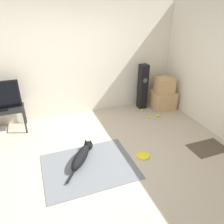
{
  "coord_description": "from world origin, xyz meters",
  "views": [
    {
      "loc": [
        -0.88,
        -2.84,
        2.52
      ],
      "look_at": [
        0.57,
        0.98,
        0.45
      ],
      "focal_mm": 35.0,
      "sensor_mm": 36.0,
      "label": 1
    }
  ],
  "objects_px": {
    "cardboard_box_upper": "(164,85)",
    "cardboard_box_lower": "(163,100)",
    "frisbee": "(143,156)",
    "tv_stand": "(1,113)",
    "tennis_ball_by_boxes": "(158,116)",
    "tennis_ball_loose_on_carpet": "(142,110)",
    "tennis_ball_near_speaker": "(149,117)",
    "dog": "(82,155)",
    "floor_speaker": "(143,87)"
  },
  "relations": [
    {
      "from": "cardboard_box_upper",
      "to": "cardboard_box_lower",
      "type": "bearing_deg",
      "value": 44.93
    },
    {
      "from": "frisbee",
      "to": "tv_stand",
      "type": "height_order",
      "value": "tv_stand"
    },
    {
      "from": "frisbee",
      "to": "cardboard_box_lower",
      "type": "distance_m",
      "value": 2.19
    },
    {
      "from": "tv_stand",
      "to": "tennis_ball_by_boxes",
      "type": "height_order",
      "value": "tv_stand"
    },
    {
      "from": "frisbee",
      "to": "tennis_ball_loose_on_carpet",
      "type": "height_order",
      "value": "tennis_ball_loose_on_carpet"
    },
    {
      "from": "cardboard_box_upper",
      "to": "tennis_ball_by_boxes",
      "type": "bearing_deg",
      "value": -132.88
    },
    {
      "from": "cardboard_box_upper",
      "to": "tennis_ball_near_speaker",
      "type": "bearing_deg",
      "value": -147.49
    },
    {
      "from": "cardboard_box_lower",
      "to": "dog",
      "type": "bearing_deg",
      "value": -151.46
    },
    {
      "from": "frisbee",
      "to": "tennis_ball_near_speaker",
      "type": "height_order",
      "value": "tennis_ball_near_speaker"
    },
    {
      "from": "cardboard_box_lower",
      "to": "cardboard_box_upper",
      "type": "height_order",
      "value": "cardboard_box_upper"
    },
    {
      "from": "dog",
      "to": "tennis_ball_near_speaker",
      "type": "bearing_deg",
      "value": 27.13
    },
    {
      "from": "cardboard_box_lower",
      "to": "floor_speaker",
      "type": "bearing_deg",
      "value": 155.86
    },
    {
      "from": "cardboard_box_upper",
      "to": "tennis_ball_loose_on_carpet",
      "type": "distance_m",
      "value": 0.85
    },
    {
      "from": "tv_stand",
      "to": "floor_speaker",
      "type": "bearing_deg",
      "value": 0.6
    },
    {
      "from": "dog",
      "to": "cardboard_box_upper",
      "type": "bearing_deg",
      "value": 28.47
    },
    {
      "from": "cardboard_box_lower",
      "to": "tv_stand",
      "type": "relative_size",
      "value": 0.58
    },
    {
      "from": "dog",
      "to": "frisbee",
      "type": "distance_m",
      "value": 1.11
    },
    {
      "from": "dog",
      "to": "frisbee",
      "type": "relative_size",
      "value": 3.5
    },
    {
      "from": "dog",
      "to": "tennis_ball_loose_on_carpet",
      "type": "relative_size",
      "value": 13.08
    },
    {
      "from": "cardboard_box_upper",
      "to": "tennis_ball_near_speaker",
      "type": "height_order",
      "value": "cardboard_box_upper"
    },
    {
      "from": "cardboard_box_lower",
      "to": "tennis_ball_loose_on_carpet",
      "type": "height_order",
      "value": "cardboard_box_lower"
    },
    {
      "from": "dog",
      "to": "tv_stand",
      "type": "height_order",
      "value": "tv_stand"
    },
    {
      "from": "dog",
      "to": "floor_speaker",
      "type": "distance_m",
      "value": 2.6
    },
    {
      "from": "frisbee",
      "to": "tennis_ball_near_speaker",
      "type": "xyz_separation_m",
      "value": [
        0.83,
        1.24,
        0.02
      ]
    },
    {
      "from": "dog",
      "to": "cardboard_box_upper",
      "type": "xyz_separation_m",
      "value": [
        2.5,
        1.35,
        0.52
      ]
    },
    {
      "from": "cardboard_box_lower",
      "to": "tennis_ball_near_speaker",
      "type": "distance_m",
      "value": 0.75
    },
    {
      "from": "frisbee",
      "to": "tennis_ball_loose_on_carpet",
      "type": "relative_size",
      "value": 3.74
    },
    {
      "from": "cardboard_box_lower",
      "to": "tennis_ball_near_speaker",
      "type": "xyz_separation_m",
      "value": [
        -0.61,
        -0.39,
        -0.19
      ]
    },
    {
      "from": "cardboard_box_upper",
      "to": "floor_speaker",
      "type": "bearing_deg",
      "value": 154.66
    },
    {
      "from": "floor_speaker",
      "to": "tennis_ball_by_boxes",
      "type": "distance_m",
      "value": 0.84
    },
    {
      "from": "cardboard_box_lower",
      "to": "cardboard_box_upper",
      "type": "relative_size",
      "value": 1.31
    },
    {
      "from": "cardboard_box_lower",
      "to": "cardboard_box_upper",
      "type": "xyz_separation_m",
      "value": [
        -0.01,
        -0.01,
        0.42
      ]
    },
    {
      "from": "dog",
      "to": "tv_stand",
      "type": "xyz_separation_m",
      "value": [
        -1.33,
        1.55,
        0.34
      ]
    },
    {
      "from": "tennis_ball_near_speaker",
      "to": "tennis_ball_loose_on_carpet",
      "type": "bearing_deg",
      "value": 88.87
    },
    {
      "from": "tennis_ball_loose_on_carpet",
      "to": "floor_speaker",
      "type": "bearing_deg",
      "value": 65.2
    },
    {
      "from": "cardboard_box_upper",
      "to": "tennis_ball_loose_on_carpet",
      "type": "bearing_deg",
      "value": 179.01
    },
    {
      "from": "cardboard_box_upper",
      "to": "frisbee",
      "type": "bearing_deg",
      "value": -131.32
    },
    {
      "from": "tennis_ball_by_boxes",
      "to": "tennis_ball_near_speaker",
      "type": "bearing_deg",
      "value": 176.18
    },
    {
      "from": "tennis_ball_near_speaker",
      "to": "tv_stand",
      "type": "bearing_deg",
      "value": 169.85
    },
    {
      "from": "frisbee",
      "to": "tennis_ball_loose_on_carpet",
      "type": "xyz_separation_m",
      "value": [
        0.84,
        1.64,
        0.02
      ]
    },
    {
      "from": "tennis_ball_by_boxes",
      "to": "tennis_ball_near_speaker",
      "type": "height_order",
      "value": "same"
    },
    {
      "from": "cardboard_box_upper",
      "to": "floor_speaker",
      "type": "xyz_separation_m",
      "value": [
        -0.49,
        0.23,
        -0.06
      ]
    },
    {
      "from": "cardboard_box_lower",
      "to": "cardboard_box_upper",
      "type": "bearing_deg",
      "value": -135.07
    },
    {
      "from": "dog",
      "to": "frisbee",
      "type": "xyz_separation_m",
      "value": [
        1.07,
        -0.27,
        -0.11
      ]
    },
    {
      "from": "dog",
      "to": "cardboard_box_lower",
      "type": "bearing_deg",
      "value": 28.54
    },
    {
      "from": "cardboard_box_upper",
      "to": "tv_stand",
      "type": "distance_m",
      "value": 3.84
    },
    {
      "from": "dog",
      "to": "tennis_ball_near_speaker",
      "type": "xyz_separation_m",
      "value": [
        1.9,
        0.97,
        -0.08
      ]
    },
    {
      "from": "frisbee",
      "to": "tennis_ball_by_boxes",
      "type": "height_order",
      "value": "tennis_ball_by_boxes"
    },
    {
      "from": "dog",
      "to": "tv_stand",
      "type": "relative_size",
      "value": 0.91
    },
    {
      "from": "tennis_ball_loose_on_carpet",
      "to": "tv_stand",
      "type": "bearing_deg",
      "value": 176.71
    }
  ]
}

